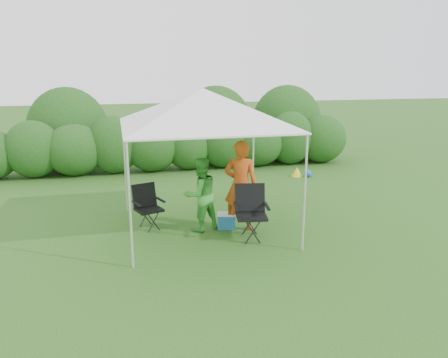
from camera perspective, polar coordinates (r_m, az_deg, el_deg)
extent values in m
plane|color=#2F5F1D|center=(8.56, -1.89, -7.62)|extent=(70.00, 70.00, 0.00)
ellipsoid|color=#215019|center=(14.19, -23.66, 3.58)|extent=(1.65, 1.40, 1.73)
cylinder|color=#382616|center=(14.33, -23.38, 0.78)|extent=(0.12, 0.12, 0.30)
ellipsoid|color=#215019|center=(14.05, -18.93, 3.60)|extent=(1.80, 1.53, 1.57)
cylinder|color=#382616|center=(14.17, -18.73, 1.06)|extent=(0.12, 0.12, 0.30)
ellipsoid|color=#215019|center=(13.97, -14.19, 4.35)|extent=(1.58, 1.34, 1.80)
cylinder|color=#382616|center=(14.11, -14.00, 1.34)|extent=(0.12, 0.12, 0.30)
ellipsoid|color=#215019|center=(14.02, -9.38, 4.31)|extent=(1.73, 1.47, 1.65)
cylinder|color=#382616|center=(14.15, -9.27, 1.62)|extent=(0.12, 0.12, 0.30)
ellipsoid|color=#215019|center=(14.17, -4.64, 4.25)|extent=(1.50, 1.28, 1.50)
cylinder|color=#382616|center=(14.28, -4.59, 1.88)|extent=(0.12, 0.12, 0.30)
ellipsoid|color=#215019|center=(14.38, -0.03, 4.89)|extent=(1.65, 1.40, 1.73)
cylinder|color=#382616|center=(14.51, -0.03, 2.12)|extent=(0.12, 0.12, 0.30)
ellipsoid|color=#215019|center=(14.71, 4.41, 4.77)|extent=(1.80, 1.53, 1.57)
cylinder|color=#382616|center=(14.83, 4.37, 2.33)|extent=(0.12, 0.12, 0.30)
ellipsoid|color=#215019|center=(15.09, 8.66, 5.32)|extent=(1.57, 1.34, 1.80)
cylinder|color=#382616|center=(15.23, 8.56, 2.53)|extent=(0.12, 0.12, 0.30)
ellipsoid|color=#215019|center=(15.59, 12.65, 5.13)|extent=(1.72, 1.47, 1.65)
cylinder|color=#382616|center=(15.70, 12.51, 2.70)|extent=(0.12, 0.12, 0.30)
cylinder|color=silver|center=(7.11, -12.18, -3.57)|extent=(0.04, 0.04, 2.10)
cylinder|color=silver|center=(7.77, 10.51, -1.97)|extent=(0.04, 0.04, 2.10)
cylinder|color=silver|center=(10.01, -12.78, 1.54)|extent=(0.04, 0.04, 2.10)
cylinder|color=silver|center=(10.49, 3.83, 2.43)|extent=(0.04, 0.04, 2.10)
cube|color=white|center=(8.51, -2.71, 6.98)|extent=(3.10, 3.10, 0.03)
pyramid|color=white|center=(8.47, -2.74, 9.43)|extent=(3.10, 3.10, 0.70)
cube|color=black|center=(8.35, 3.60, -4.87)|extent=(0.65, 0.61, 0.05)
cube|color=black|center=(8.48, 3.41, -2.40)|extent=(0.58, 0.25, 0.54)
cube|color=black|center=(8.25, 1.59, -3.64)|extent=(0.13, 0.48, 0.03)
cube|color=black|center=(8.33, 5.63, -3.53)|extent=(0.13, 0.48, 0.03)
cylinder|color=black|center=(8.18, 2.12, -6.98)|extent=(0.03, 0.03, 0.46)
cylinder|color=black|center=(8.24, 5.46, -6.87)|extent=(0.03, 0.03, 0.46)
cylinder|color=black|center=(8.62, 1.77, -5.84)|extent=(0.03, 0.03, 0.46)
cylinder|color=black|center=(8.68, 4.94, -5.74)|extent=(0.03, 0.03, 0.46)
cube|color=black|center=(9.02, -9.78, -3.97)|extent=(0.62, 0.60, 0.05)
cube|color=black|center=(9.13, -10.38, -2.03)|extent=(0.51, 0.29, 0.47)
cube|color=black|center=(8.88, -11.34, -3.18)|extent=(0.18, 0.41, 0.03)
cube|color=black|center=(9.07, -8.33, -2.68)|extent=(0.18, 0.41, 0.03)
cylinder|color=black|center=(8.83, -10.42, -5.78)|extent=(0.02, 0.02, 0.40)
cylinder|color=black|center=(8.99, -7.96, -5.32)|extent=(0.02, 0.02, 0.40)
cylinder|color=black|center=(9.20, -11.45, -5.02)|extent=(0.02, 0.02, 0.40)
cylinder|color=black|center=(9.35, -9.07, -4.59)|extent=(0.02, 0.02, 0.40)
imported|color=#D24A17|center=(8.75, 2.20, -0.82)|extent=(0.78, 0.65, 1.83)
imported|color=green|center=(8.71, -3.06, -2.04)|extent=(0.88, 0.78, 1.50)
cube|color=#1E5C8D|center=(8.98, 0.31, -5.56)|extent=(0.41, 0.34, 0.29)
cube|color=silver|center=(8.93, 0.32, -4.61)|extent=(0.43, 0.36, 0.03)
cylinder|color=#592D0C|center=(8.86, 0.76, -3.74)|extent=(0.07, 0.07, 0.27)
cone|color=yellow|center=(13.48, 9.49, 0.94)|extent=(0.34, 0.34, 0.28)
sphere|color=blue|center=(13.44, 10.90, 0.71)|extent=(0.22, 0.22, 0.22)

